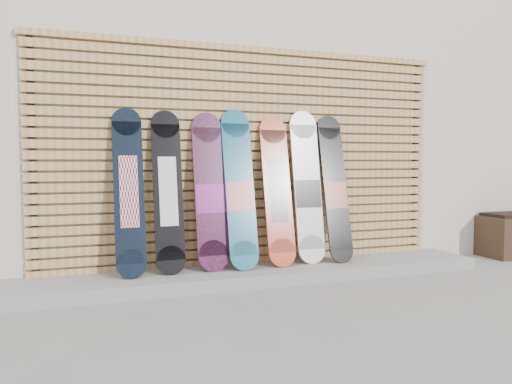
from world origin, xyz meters
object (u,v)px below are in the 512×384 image
snowboard_0 (129,191)px  snowboard_1 (168,191)px  snowboard_5 (307,187)px  snowboard_2 (210,192)px  snowboard_4 (277,190)px  snowboard_6 (335,189)px  snowboard_3 (240,189)px

snowboard_0 → snowboard_1: bearing=2.9°
snowboard_0 → snowboard_5: bearing=0.7°
snowboard_1 → snowboard_2: snowboard_1 is taller
snowboard_1 → snowboard_2: size_ratio=1.01×
snowboard_0 → snowboard_4: snowboard_0 is taller
snowboard_5 → snowboard_4: bearing=-176.6°
snowboard_6 → snowboard_0: bearing=179.6°
snowboard_5 → snowboard_6: snowboard_5 is taller
snowboard_0 → snowboard_5: size_ratio=0.98×
snowboard_5 → snowboard_0: bearing=-179.3°
snowboard_6 → snowboard_5: bearing=172.9°
snowboard_0 → snowboard_3: snowboard_3 is taller
snowboard_2 → snowboard_6: size_ratio=0.99×
snowboard_1 → snowboard_4: snowboard_1 is taller
snowboard_5 → snowboard_2: bearing=-179.6°
snowboard_1 → snowboard_4: (1.08, -0.02, -0.01)m
snowboard_3 → snowboard_6: bearing=-0.0°
snowboard_4 → snowboard_6: (0.64, -0.02, 0.00)m
snowboard_2 → snowboard_4: snowboard_2 is taller
snowboard_0 → snowboard_1: snowboard_0 is taller
snowboard_0 → snowboard_3: size_ratio=0.99×
snowboard_2 → snowboard_4: bearing=-1.1°
snowboard_0 → snowboard_4: bearing=0.1°
snowboard_1 → snowboard_0: bearing=-177.1°
snowboard_1 → snowboard_4: size_ratio=1.02×
snowboard_3 → snowboard_5: bearing=2.8°
snowboard_1 → snowboard_4: 1.08m
snowboard_4 → snowboard_6: bearing=-1.5°
snowboard_5 → snowboard_6: bearing=-7.1°
snowboard_5 → snowboard_3: bearing=-177.2°
snowboard_3 → snowboard_4: bearing=2.3°
snowboard_0 → snowboard_5: (1.77, 0.02, 0.00)m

